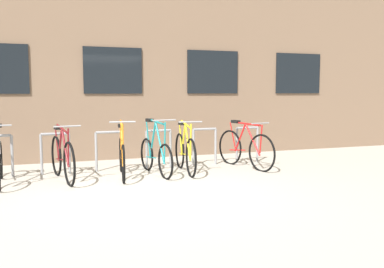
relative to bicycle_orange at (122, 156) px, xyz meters
name	(u,v)px	position (x,y,z in m)	size (l,w,h in m)	color
ground_plane	(146,191)	(0.16, -1.27, -0.38)	(42.00, 42.00, 0.00)	#B2ADA0
storefront_building	(98,47)	(0.16, 4.66, 2.44)	(28.00, 5.48, 5.63)	#7A604C
bike_rack	(109,147)	(-0.14, 0.63, 0.10)	(6.55, 0.05, 0.79)	gray
bicycle_orange	(122,156)	(0.00, 0.00, 0.00)	(0.44, 1.72, 1.07)	black
bicycle_red	(245,148)	(2.53, 0.08, 0.02)	(0.55, 1.70, 0.97)	black
bicycle_maroon	(62,158)	(-1.04, 0.04, 0.02)	(0.48, 1.75, 1.01)	black
bicycle_teal	(156,154)	(0.63, 0.01, 0.00)	(0.44, 1.60, 1.08)	black
bicycle_yellow	(185,152)	(1.22, 0.02, 0.01)	(0.44, 1.68, 1.03)	black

